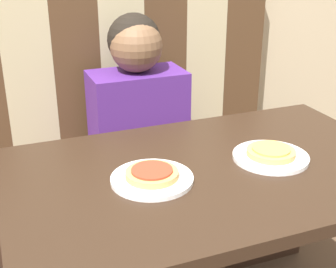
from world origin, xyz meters
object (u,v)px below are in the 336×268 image
object	(u,v)px
person	(137,95)
plate_right	(271,157)
plate_left	(152,179)
pizza_right	(271,152)
pizza_left	(152,173)

from	to	relation	value
person	plate_right	xyz separation A→B (m)	(0.18, -0.66, -0.00)
plate_left	pizza_right	size ratio (longest dim) A/B	1.56
pizza_right	plate_right	bearing A→B (deg)	0.00
person	pizza_right	bearing A→B (deg)	-75.07
plate_left	plate_right	size ratio (longest dim) A/B	1.00
person	pizza_left	world-z (taller)	person
person	pizza_left	bearing A→B (deg)	-104.93
plate_left	pizza_right	world-z (taller)	pizza_right
plate_right	pizza_left	world-z (taller)	pizza_left
plate_left	pizza_left	bearing A→B (deg)	0.00
person	pizza_right	distance (m)	0.68
person	pizza_right	world-z (taller)	person
pizza_left	plate_left	bearing A→B (deg)	180.00
person	plate_right	world-z (taller)	person
person	plate_left	size ratio (longest dim) A/B	2.90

